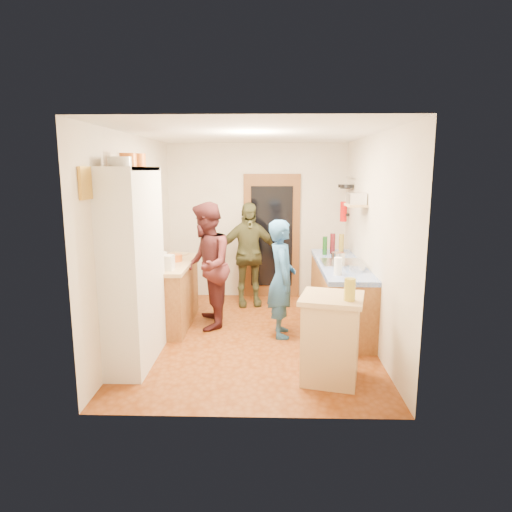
{
  "coord_description": "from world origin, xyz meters",
  "views": [
    {
      "loc": [
        0.2,
        -5.72,
        2.17
      ],
      "look_at": [
        0.03,
        0.15,
        1.06
      ],
      "focal_mm": 32.0,
      "sensor_mm": 36.0,
      "label": 1
    }
  ],
  "objects_px": {
    "person_hob": "(284,279)",
    "person_left": "(209,265)",
    "person_back": "(249,254)",
    "island_base": "(331,341)",
    "right_counter_base": "(339,296)",
    "hutch_body": "(134,267)"
  },
  "relations": [
    {
      "from": "right_counter_base",
      "to": "person_back",
      "type": "bearing_deg",
      "value": 144.34
    },
    {
      "from": "hutch_body",
      "to": "person_back",
      "type": "bearing_deg",
      "value": 62.25
    },
    {
      "from": "island_base",
      "to": "person_left",
      "type": "height_order",
      "value": "person_left"
    },
    {
      "from": "right_counter_base",
      "to": "island_base",
      "type": "bearing_deg",
      "value": -101.52
    },
    {
      "from": "island_base",
      "to": "person_hob",
      "type": "distance_m",
      "value": 1.4
    },
    {
      "from": "island_base",
      "to": "person_hob",
      "type": "relative_size",
      "value": 0.56
    },
    {
      "from": "right_counter_base",
      "to": "person_hob",
      "type": "relative_size",
      "value": 1.42
    },
    {
      "from": "person_left",
      "to": "hutch_body",
      "type": "bearing_deg",
      "value": -35.64
    },
    {
      "from": "right_counter_base",
      "to": "person_left",
      "type": "bearing_deg",
      "value": -177.43
    },
    {
      "from": "island_base",
      "to": "person_left",
      "type": "distance_m",
      "value": 2.26
    },
    {
      "from": "hutch_body",
      "to": "right_counter_base",
      "type": "distance_m",
      "value": 2.9
    },
    {
      "from": "person_left",
      "to": "person_back",
      "type": "relative_size",
      "value": 1.05
    },
    {
      "from": "person_hob",
      "to": "island_base",
      "type": "bearing_deg",
      "value": -164.6
    },
    {
      "from": "hutch_body",
      "to": "right_counter_base",
      "type": "relative_size",
      "value": 1.0
    },
    {
      "from": "hutch_body",
      "to": "person_left",
      "type": "height_order",
      "value": "hutch_body"
    },
    {
      "from": "island_base",
      "to": "person_left",
      "type": "xyz_separation_m",
      "value": [
        -1.48,
        1.65,
        0.44
      ]
    },
    {
      "from": "hutch_body",
      "to": "person_hob",
      "type": "bearing_deg",
      "value": 26.48
    },
    {
      "from": "island_base",
      "to": "person_back",
      "type": "relative_size",
      "value": 0.52
    },
    {
      "from": "hutch_body",
      "to": "person_hob",
      "type": "xyz_separation_m",
      "value": [
        1.7,
        0.85,
        -0.33
      ]
    },
    {
      "from": "island_base",
      "to": "person_left",
      "type": "relative_size",
      "value": 0.49
    },
    {
      "from": "person_left",
      "to": "person_back",
      "type": "xyz_separation_m",
      "value": [
        0.51,
        1.03,
        -0.04
      ]
    },
    {
      "from": "person_hob",
      "to": "person_left",
      "type": "xyz_separation_m",
      "value": [
        -1.03,
        0.37,
        0.1
      ]
    }
  ]
}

